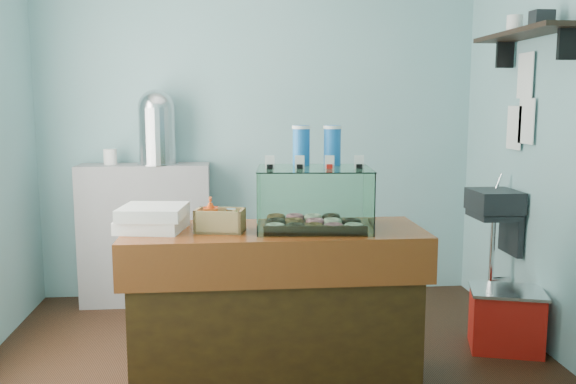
{
  "coord_description": "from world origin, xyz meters",
  "views": [
    {
      "loc": [
        -0.23,
        -3.44,
        1.57
      ],
      "look_at": [
        0.08,
        -0.15,
        1.09
      ],
      "focal_mm": 38.0,
      "sensor_mm": 36.0,
      "label": 1
    }
  ],
  "objects": [
    {
      "name": "display_case",
      "position": [
        0.22,
        -0.22,
        1.07
      ],
      "size": [
        0.64,
        0.49,
        0.55
      ],
      "rotation": [
        0.0,
        0.0,
        -0.09
      ],
      "color": "#32180F",
      "rests_on": "counter"
    },
    {
      "name": "back_shelf",
      "position": [
        -0.9,
        1.32,
        0.55
      ],
      "size": [
        1.0,
        0.32,
        1.1
      ],
      "primitive_type": "cube",
      "color": "gray",
      "rests_on": "ground"
    },
    {
      "name": "room_shell",
      "position": [
        0.03,
        0.01,
        1.71
      ],
      "size": [
        3.54,
        3.04,
        2.82
      ],
      "color": "#7DB4B6",
      "rests_on": "ground"
    },
    {
      "name": "pastry_boxes",
      "position": [
        -0.65,
        -0.22,
        0.97
      ],
      "size": [
        0.38,
        0.38,
        0.13
      ],
      "rotation": [
        0.0,
        0.0,
        -0.17
      ],
      "color": "white",
      "rests_on": "counter"
    },
    {
      "name": "coffee_urn",
      "position": [
        -0.79,
        1.3,
        1.4
      ],
      "size": [
        0.31,
        0.31,
        0.57
      ],
      "color": "silver",
      "rests_on": "back_shelf"
    },
    {
      "name": "counter",
      "position": [
        0.0,
        -0.25,
        0.46
      ],
      "size": [
        1.6,
        0.6,
        0.9
      ],
      "color": "#3B250B",
      "rests_on": "ground"
    },
    {
      "name": "red_cooler",
      "position": [
        1.51,
        0.14,
        0.2
      ],
      "size": [
        0.53,
        0.46,
        0.4
      ],
      "rotation": [
        0.0,
        0.0,
        -0.29
      ],
      "color": "red",
      "rests_on": "ground"
    },
    {
      "name": "condiment_crate",
      "position": [
        -0.3,
        -0.29,
        0.97
      ],
      "size": [
        0.28,
        0.2,
        0.18
      ],
      "rotation": [
        0.0,
        0.0,
        -0.21
      ],
      "color": "tan",
      "rests_on": "counter"
    },
    {
      "name": "ground",
      "position": [
        0.0,
        0.0,
        0.0
      ],
      "size": [
        3.5,
        3.5,
        0.0
      ],
      "primitive_type": "plane",
      "color": "black",
      "rests_on": "ground"
    }
  ]
}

